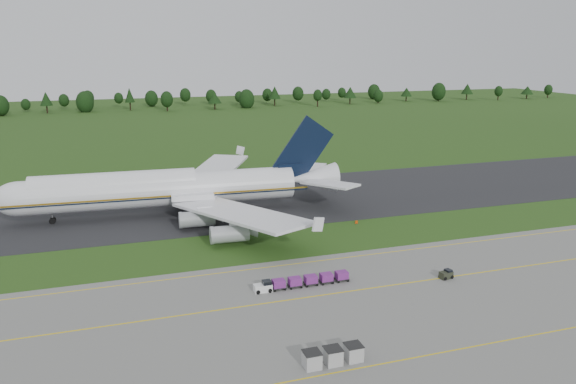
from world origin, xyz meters
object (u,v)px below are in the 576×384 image
object	(u,v)px
baggage_train	(301,281)
uld_row	(333,356)
edge_markers	(291,229)
utility_cart	(446,275)
aircraft	(169,188)

from	to	relation	value
baggage_train	uld_row	xyz separation A→B (m)	(-3.40, -19.98, 0.14)
edge_markers	utility_cart	bearing A→B (deg)	-62.75
utility_cart	edge_markers	size ratio (longest dim) A/B	0.08
edge_markers	baggage_train	bearing A→B (deg)	-105.27
aircraft	uld_row	world-z (taller)	aircraft
baggage_train	edge_markers	size ratio (longest dim) A/B	0.52
uld_row	aircraft	bearing A→B (deg)	99.25
aircraft	uld_row	bearing A→B (deg)	-80.75
baggage_train	edge_markers	world-z (taller)	baggage_train
aircraft	baggage_train	bearing A→B (deg)	-72.10
aircraft	utility_cart	xyz separation A→B (m)	(34.61, -45.47, -4.93)
edge_markers	aircraft	bearing A→B (deg)	139.36
baggage_train	utility_cart	xyz separation A→B (m)	(21.19, -3.94, -0.27)
uld_row	utility_cart	bearing A→B (deg)	33.11
baggage_train	utility_cart	size ratio (longest dim) A/B	6.91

